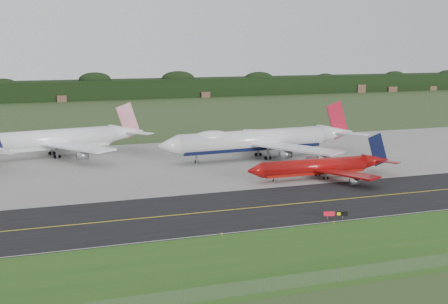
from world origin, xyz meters
TOP-DOWN VIEW (x-y plane):
  - ground at (0.00, 0.00)m, footprint 600.00×600.00m
  - grass_verge at (0.00, -35.00)m, footprint 400.00×30.00m
  - taxiway at (0.00, -4.00)m, footprint 400.00×32.00m
  - apron at (0.00, 51.00)m, footprint 400.00×78.00m
  - taxiway_centreline at (0.00, -4.00)m, footprint 400.00×0.40m
  - taxiway_edge_line at (0.00, -19.50)m, footprint 400.00×0.25m
  - perimeter_fence at (0.00, -48.00)m, footprint 320.00×0.10m
  - horizon_treeline at (0.00, 273.76)m, footprint 700.00×25.00m
  - jet_ba_747 at (10.48, 50.18)m, footprint 67.37×55.67m
  - jet_red_737 at (15.09, 18.08)m, footprint 41.71×34.17m
  - jet_star_tail at (-49.62, 74.53)m, footprint 60.93×50.46m
  - taxiway_sign at (-1.18, -18.02)m, footprint 4.71×1.70m
  - edge_marker_left at (-26.70, -20.50)m, footprint 0.16×0.16m
  - edge_marker_center at (-2.94, -20.50)m, footprint 0.16×0.16m

SIDE VIEW (x-z plane):
  - ground at x=0.00m, z-range 0.00..0.00m
  - grass_verge at x=0.00m, z-range 0.00..0.01m
  - apron at x=0.00m, z-range 0.00..0.01m
  - taxiway at x=0.00m, z-range 0.00..0.02m
  - taxiway_centreline at x=0.00m, z-range 0.03..0.03m
  - taxiway_edge_line at x=0.00m, z-range 0.03..0.03m
  - edge_marker_left at x=-26.70m, z-range 0.00..0.50m
  - edge_marker_center at x=-2.94m, z-range 0.00..0.50m
  - perimeter_fence at x=0.00m, z-range -158.90..161.10m
  - taxiway_sign at x=-1.18m, z-range 0.33..1.97m
  - jet_red_737 at x=15.09m, z-range -2.53..8.78m
  - jet_star_tail at x=-49.62m, z-range -2.68..13.40m
  - horizon_treeline at x=0.00m, z-range -0.53..11.47m
  - jet_ba_747 at x=10.48m, z-range -2.70..14.23m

